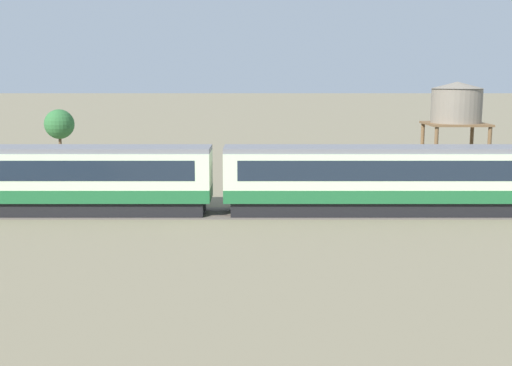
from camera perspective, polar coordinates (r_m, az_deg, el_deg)
name	(u,v)px	position (r m, az deg, el deg)	size (l,w,h in m)	color
ground_plane	(398,212)	(41.31, 12.50, -2.54)	(600.00, 600.00, 0.00)	#7A7056
passenger_train	(222,177)	(39.60, -3.05, 0.57)	(88.73, 3.10, 4.18)	#1E6033
railway_track	(187,213)	(40.20, -6.15, -2.69)	(141.55, 3.60, 0.04)	#665B51
water_tower	(456,105)	(50.25, 17.39, 6.61)	(4.34, 4.34, 8.05)	brown
yard_tree_1	(59,124)	(64.75, -17.09, 5.00)	(2.86, 2.86, 5.34)	brown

